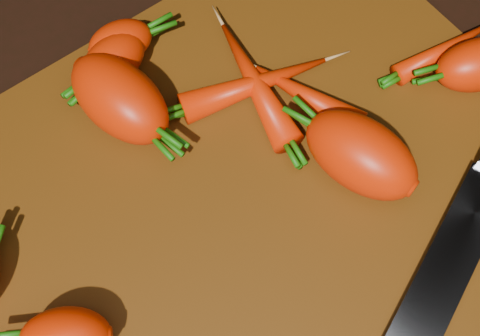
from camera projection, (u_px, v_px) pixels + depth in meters
ground at (247, 195)px, 0.56m from camera, size 2.00×2.00×0.01m
cutting_board at (247, 189)px, 0.55m from camera, size 0.50×0.40×0.01m
carrot_2 at (120, 98)px, 0.55m from camera, size 0.07×0.11×0.06m
carrot_3 at (361, 155)px, 0.52m from camera, size 0.08×0.11×0.06m
carrot_4 at (113, 61)px, 0.57m from camera, size 0.07×0.05×0.04m
carrot_5 at (120, 42)px, 0.58m from camera, size 0.06×0.05×0.04m
carrot_6 at (480, 64)px, 0.57m from camera, size 0.09×0.07×0.05m
carrot_7 at (255, 82)px, 0.57m from camera, size 0.06×0.13×0.03m
carrot_8 at (447, 48)px, 0.59m from camera, size 0.11×0.03×0.02m
carrot_9 at (307, 97)px, 0.56m from camera, size 0.06×0.11×0.03m
carrot_10 at (255, 84)px, 0.57m from camera, size 0.13×0.06×0.03m
knife at (454, 254)px, 0.51m from camera, size 0.31×0.15×0.02m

